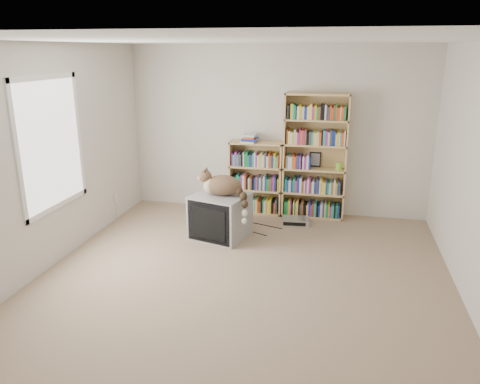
% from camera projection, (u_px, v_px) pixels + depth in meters
% --- Properties ---
extents(floor, '(4.50, 5.00, 0.01)m').
position_uv_depth(floor, '(241.00, 284.00, 5.03)').
color(floor, gray).
rests_on(floor, ground).
extents(wall_back, '(4.50, 0.02, 2.50)m').
position_uv_depth(wall_back, '(277.00, 131.00, 7.00)').
color(wall_back, beige).
rests_on(wall_back, floor).
extents(wall_front, '(4.50, 0.02, 2.50)m').
position_uv_depth(wall_front, '(135.00, 295.00, 2.33)').
color(wall_front, beige).
rests_on(wall_front, floor).
extents(wall_left, '(0.02, 5.00, 2.50)m').
position_uv_depth(wall_left, '(41.00, 161.00, 5.12)').
color(wall_left, beige).
rests_on(wall_left, floor).
extents(ceiling, '(4.50, 5.00, 0.02)m').
position_uv_depth(ceiling, '(241.00, 40.00, 4.29)').
color(ceiling, white).
rests_on(ceiling, wall_back).
extents(window, '(0.02, 1.22, 1.52)m').
position_uv_depth(window, '(51.00, 144.00, 5.26)').
color(window, white).
rests_on(window, wall_left).
extents(crt_tv, '(0.81, 0.77, 0.59)m').
position_uv_depth(crt_tv, '(221.00, 216.00, 6.23)').
color(crt_tv, '#959597').
rests_on(crt_tv, floor).
extents(cat, '(0.73, 0.53, 0.58)m').
position_uv_depth(cat, '(226.00, 189.00, 6.06)').
color(cat, '#342015').
rests_on(cat, crt_tv).
extents(bookcase_tall, '(0.91, 0.30, 1.83)m').
position_uv_depth(bookcase_tall, '(315.00, 160.00, 6.85)').
color(bookcase_tall, tan).
rests_on(bookcase_tall, floor).
extents(bookcase_short, '(0.80, 0.30, 1.10)m').
position_uv_depth(bookcase_short, '(256.00, 180.00, 7.14)').
color(bookcase_short, tan).
rests_on(bookcase_short, floor).
extents(book_stack, '(0.22, 0.29, 0.12)m').
position_uv_depth(book_stack, '(250.00, 138.00, 6.91)').
color(book_stack, '#D8461C').
rests_on(book_stack, bookcase_short).
extents(green_mug, '(0.09, 0.09, 0.10)m').
position_uv_depth(green_mug, '(339.00, 166.00, 6.78)').
color(green_mug, '#7BBF36').
rests_on(green_mug, bookcase_tall).
extents(framed_print, '(0.16, 0.05, 0.22)m').
position_uv_depth(framed_print, '(315.00, 159.00, 6.93)').
color(framed_print, black).
rests_on(framed_print, bookcase_tall).
extents(dvd_player, '(0.39, 0.30, 0.09)m').
position_uv_depth(dvd_player, '(296.00, 221.00, 6.75)').
color(dvd_player, '#B8B8BD').
rests_on(dvd_player, floor).
extents(wall_outlet, '(0.01, 0.08, 0.13)m').
position_uv_depth(wall_outlet, '(116.00, 198.00, 6.88)').
color(wall_outlet, silver).
rests_on(wall_outlet, wall_left).
extents(floor_cables, '(1.20, 0.70, 0.01)m').
position_uv_depth(floor_cables, '(262.00, 225.00, 6.69)').
color(floor_cables, black).
rests_on(floor_cables, floor).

